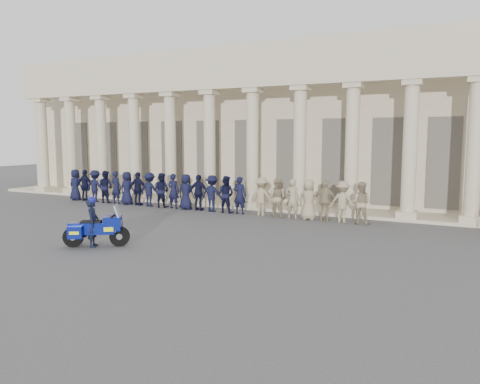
# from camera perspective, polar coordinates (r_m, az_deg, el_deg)

# --- Properties ---
(ground) EXTENTS (90.00, 90.00, 0.00)m
(ground) POSITION_cam_1_polar(r_m,az_deg,el_deg) (17.32, -5.99, -6.00)
(ground) COLOR #48484B
(ground) RESTS_ON ground
(building) EXTENTS (40.00, 12.50, 9.00)m
(building) POSITION_cam_1_polar(r_m,az_deg,el_deg) (30.35, 9.31, 8.05)
(building) COLOR #C2B191
(building) RESTS_ON ground
(officer_rank) EXTENTS (17.88, 0.71, 1.86)m
(officer_rank) POSITION_cam_1_polar(r_m,az_deg,el_deg) (24.29, -5.36, -0.06)
(officer_rank) COLOR black
(officer_rank) RESTS_ON ground
(motorcycle) EXTENTS (2.03, 1.53, 1.47)m
(motorcycle) POSITION_cam_1_polar(r_m,az_deg,el_deg) (17.05, -17.06, -4.29)
(motorcycle) COLOR black
(motorcycle) RESTS_ON ground
(rider) EXTENTS (0.66, 0.74, 1.78)m
(rider) POSITION_cam_1_polar(r_m,az_deg,el_deg) (17.03, -17.50, -3.47)
(rider) COLOR black
(rider) RESTS_ON ground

